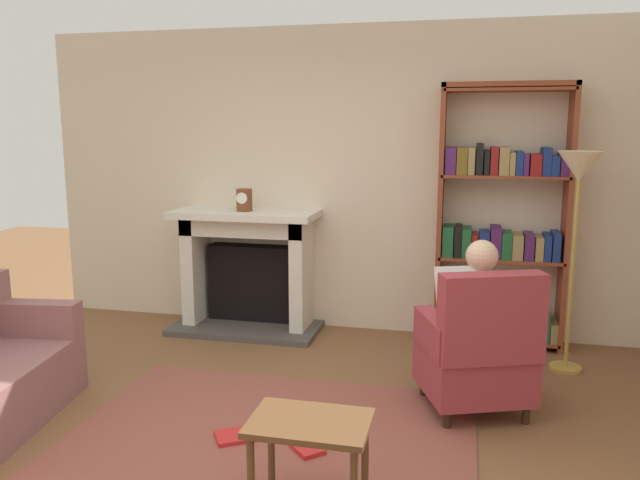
# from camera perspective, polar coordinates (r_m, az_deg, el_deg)

# --- Properties ---
(ground) EXTENTS (14.00, 14.00, 0.00)m
(ground) POSITION_cam_1_polar(r_m,az_deg,el_deg) (3.68, -6.12, -19.65)
(ground) COLOR brown
(back_wall) EXTENTS (5.60, 0.10, 2.70)m
(back_wall) POSITION_cam_1_polar(r_m,az_deg,el_deg) (5.68, 2.11, 5.38)
(back_wall) COLOR beige
(back_wall) RESTS_ON ground
(area_rug) EXTENTS (2.40, 1.80, 0.01)m
(area_rug) POSITION_cam_1_polar(r_m,az_deg,el_deg) (3.92, -4.62, -17.49)
(area_rug) COLOR brown
(area_rug) RESTS_ON ground
(fireplace) EXTENTS (1.33, 0.64, 1.10)m
(fireplace) POSITION_cam_1_polar(r_m,az_deg,el_deg) (5.77, -6.48, -2.33)
(fireplace) COLOR #4C4742
(fireplace) RESTS_ON ground
(mantel_clock) EXTENTS (0.14, 0.14, 0.20)m
(mantel_clock) POSITION_cam_1_polar(r_m,az_deg,el_deg) (5.57, -6.88, 3.63)
(mantel_clock) COLOR brown
(mantel_clock) RESTS_ON fireplace
(bookshelf) EXTENTS (1.04, 0.32, 2.18)m
(bookshelf) POSITION_cam_1_polar(r_m,az_deg,el_deg) (5.41, 16.11, 1.21)
(bookshelf) COLOR brown
(bookshelf) RESTS_ON ground
(armchair_reading) EXTENTS (0.82, 0.81, 0.97)m
(armchair_reading) POSITION_cam_1_polar(r_m,az_deg,el_deg) (4.18, 14.19, -9.75)
(armchair_reading) COLOR #331E14
(armchair_reading) RESTS_ON ground
(seated_reader) EXTENTS (0.49, 0.59, 1.14)m
(seated_reader) POSITION_cam_1_polar(r_m,az_deg,el_deg) (4.22, 13.70, -6.71)
(seated_reader) COLOR silver
(seated_reader) RESTS_ON ground
(side_table) EXTENTS (0.56, 0.39, 0.49)m
(side_table) POSITION_cam_1_polar(r_m,az_deg,el_deg) (3.06, -0.94, -17.36)
(side_table) COLOR brown
(side_table) RESTS_ON ground
(scattered_books) EXTENTS (0.71, 0.30, 0.03)m
(scattered_books) POSITION_cam_1_polar(r_m,az_deg,el_deg) (3.86, -4.99, -17.71)
(scattered_books) COLOR red
(scattered_books) RESTS_ON area_rug
(floor_lamp) EXTENTS (0.32, 0.32, 1.66)m
(floor_lamp) POSITION_cam_1_polar(r_m,az_deg,el_deg) (4.94, 22.38, 4.52)
(floor_lamp) COLOR #B7933F
(floor_lamp) RESTS_ON ground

